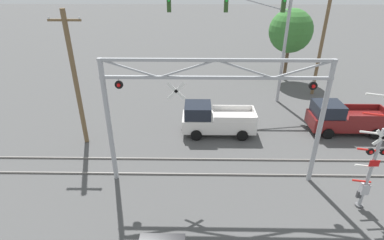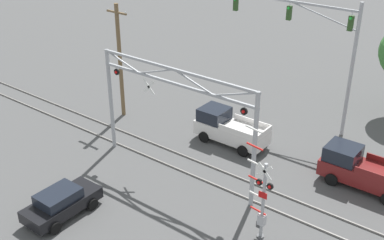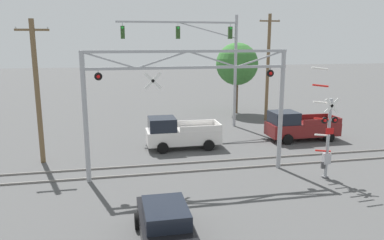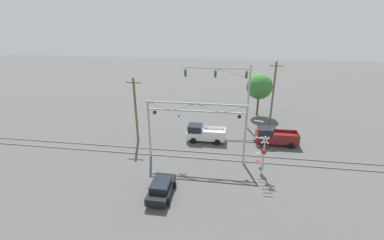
% 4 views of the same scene
% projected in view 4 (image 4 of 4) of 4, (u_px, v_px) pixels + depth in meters
% --- Properties ---
extents(rail_track_near, '(80.00, 0.08, 0.10)m').
position_uv_depth(rail_track_near, '(196.00, 158.00, 28.58)').
color(rail_track_near, gray).
rests_on(rail_track_near, ground_plane).
extents(rail_track_far, '(80.00, 0.08, 0.10)m').
position_uv_depth(rail_track_far, '(198.00, 152.00, 29.91)').
color(rail_track_far, gray).
rests_on(rail_track_far, ground_plane).
extents(crossing_gantry, '(10.51, 0.28, 6.53)m').
position_uv_depth(crossing_gantry, '(196.00, 123.00, 26.77)').
color(crossing_gantry, '#9EA0A5').
rests_on(crossing_gantry, ground_plane).
extents(crossing_signal_mast, '(1.61, 0.35, 5.76)m').
position_uv_depth(crossing_signal_mast, '(262.00, 156.00, 24.83)').
color(crossing_signal_mast, '#9EA0A5').
rests_on(crossing_signal_mast, ground_plane).
extents(traffic_signal_span, '(9.48, 0.39, 8.95)m').
position_uv_depth(traffic_signal_span, '(234.00, 85.00, 35.31)').
color(traffic_signal_span, '#9EA0A5').
rests_on(traffic_signal_span, ground_plane).
extents(pickup_truck_lead, '(4.82, 2.19, 2.11)m').
position_uv_depth(pickup_truck_lead, '(204.00, 133.00, 32.52)').
color(pickup_truck_lead, silver).
rests_on(pickup_truck_lead, ground_plane).
extents(pickup_truck_following, '(5.03, 2.19, 2.11)m').
position_uv_depth(pickup_truck_following, '(274.00, 137.00, 31.62)').
color(pickup_truck_following, maroon).
rests_on(pickup_truck_following, ground_plane).
extents(sedan_waiting, '(2.01, 4.02, 1.47)m').
position_uv_depth(sedan_waiting, '(161.00, 188.00, 22.24)').
color(sedan_waiting, black).
rests_on(sedan_waiting, ground_plane).
extents(utility_pole_left, '(1.80, 0.28, 8.16)m').
position_uv_depth(utility_pole_left, '(136.00, 109.00, 31.36)').
color(utility_pole_left, brown).
rests_on(utility_pole_left, ground_plane).
extents(utility_pole_right, '(1.80, 0.28, 9.20)m').
position_uv_depth(utility_pole_right, '(273.00, 93.00, 36.59)').
color(utility_pole_right, brown).
rests_on(utility_pole_right, ground_plane).
extents(background_tree_beyond_span, '(4.05, 4.05, 6.80)m').
position_uv_depth(background_tree_beyond_span, '(259.00, 86.00, 40.30)').
color(background_tree_beyond_span, brown).
rests_on(background_tree_beyond_span, ground_plane).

